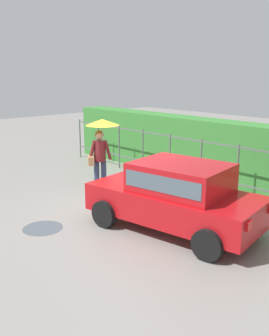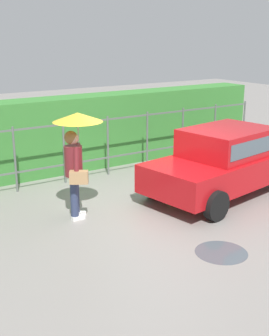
{
  "view_description": "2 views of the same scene",
  "coord_description": "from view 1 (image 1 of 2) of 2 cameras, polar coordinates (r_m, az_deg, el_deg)",
  "views": [
    {
      "loc": [
        6.63,
        -5.97,
        3.31
      ],
      "look_at": [
        -0.23,
        0.3,
        0.97
      ],
      "focal_mm": 41.1,
      "sensor_mm": 36.0,
      "label": 1
    },
    {
      "loc": [
        -5.3,
        -7.05,
        3.45
      ],
      "look_at": [
        -0.56,
        0.26,
        0.85
      ],
      "focal_mm": 48.31,
      "sensor_mm": 36.0,
      "label": 2
    }
  ],
  "objects": [
    {
      "name": "hedge_row",
      "position": [
        12.09,
        10.51,
        2.64
      ],
      "size": [
        11.72,
        0.9,
        1.9
      ],
      "primitive_type": "cube",
      "color": "#387F33",
      "rests_on": "ground"
    },
    {
      "name": "fence_section",
      "position": [
        11.36,
        7.45,
        1.38
      ],
      "size": [
        10.77,
        0.05,
        1.5
      ],
      "color": "#59605B",
      "rests_on": "ground"
    },
    {
      "name": "pedestrian",
      "position": [
        10.71,
        -5.04,
        4.19
      ],
      "size": [
        0.94,
        0.94,
        2.05
      ],
      "rotation": [
        0.0,
        0.0,
        -0.56
      ],
      "color": "#2D3856",
      "rests_on": "ground"
    },
    {
      "name": "puddle_near",
      "position": [
        8.69,
        -13.45,
        -8.66
      ],
      "size": [
        0.87,
        0.87,
        0.0
      ],
      "primitive_type": "cylinder",
      "color": "#4C545B",
      "rests_on": "ground"
    },
    {
      "name": "car",
      "position": [
        8.16,
        6.28,
        -3.83
      ],
      "size": [
        3.93,
        2.34,
        1.48
      ],
      "rotation": [
        0.0,
        0.0,
        3.31
      ],
      "color": "#B71116",
      "rests_on": "ground"
    },
    {
      "name": "ground_plane",
      "position": [
        9.52,
        -0.42,
        -6.21
      ],
      "size": [
        40.0,
        40.0,
        0.0
      ],
      "primitive_type": "plane",
      "color": "gray"
    }
  ]
}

